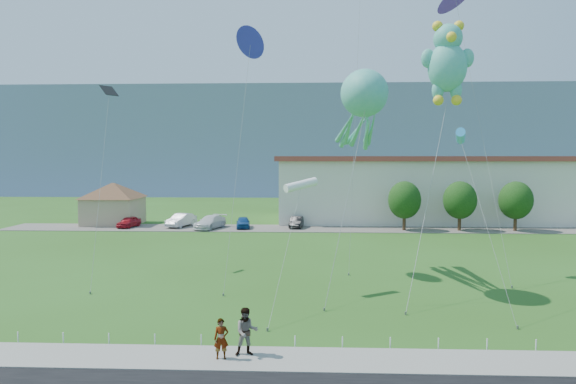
# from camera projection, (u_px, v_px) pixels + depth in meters

# --- Properties ---
(ground) EXTENTS (160.00, 160.00, 0.00)m
(ground) POSITION_uv_depth(u_px,v_px,m) (318.00, 337.00, 22.93)
(ground) COLOR #285116
(ground) RESTS_ON ground
(sidewalk) EXTENTS (80.00, 2.50, 0.10)m
(sidewalk) POSITION_uv_depth(u_px,v_px,m) (319.00, 360.00, 20.19)
(sidewalk) COLOR gray
(sidewalk) RESTS_ON ground
(parking_strip) EXTENTS (70.00, 6.00, 0.06)m
(parking_strip) POSITION_uv_depth(u_px,v_px,m) (313.00, 229.00, 57.82)
(parking_strip) COLOR #59544C
(parking_strip) RESTS_ON ground
(hill_ridge) EXTENTS (160.00, 50.00, 25.00)m
(hill_ridge) POSITION_uv_depth(u_px,v_px,m) (311.00, 142.00, 141.73)
(hill_ridge) COLOR slate
(hill_ridge) RESTS_ON ground
(pavilion) EXTENTS (9.20, 9.20, 5.00)m
(pavilion) POSITION_uv_depth(u_px,v_px,m) (113.00, 199.00, 61.63)
(pavilion) COLOR tan
(pavilion) RESTS_ON ground
(warehouse) EXTENTS (61.00, 15.00, 8.20)m
(warehouse) POSITION_uv_depth(u_px,v_px,m) (516.00, 188.00, 65.42)
(warehouse) COLOR beige
(warehouse) RESTS_ON ground
(rope_fence) EXTENTS (26.05, 0.05, 0.50)m
(rope_fence) POSITION_uv_depth(u_px,v_px,m) (319.00, 342.00, 21.62)
(rope_fence) COLOR white
(rope_fence) RESTS_ON ground
(tree_near) EXTENTS (3.60, 3.60, 5.47)m
(tree_near) POSITION_uv_depth(u_px,v_px,m) (404.00, 200.00, 56.18)
(tree_near) COLOR #3F2B19
(tree_near) RESTS_ON ground
(tree_mid) EXTENTS (3.60, 3.60, 5.47)m
(tree_mid) POSITION_uv_depth(u_px,v_px,m) (460.00, 200.00, 55.93)
(tree_mid) COLOR #3F2B19
(tree_mid) RESTS_ON ground
(tree_far) EXTENTS (3.60, 3.60, 5.47)m
(tree_far) POSITION_uv_depth(u_px,v_px,m) (516.00, 200.00, 55.67)
(tree_far) COLOR #3F2B19
(tree_far) RESTS_ON ground
(pedestrian_left) EXTENTS (0.64, 0.48, 1.60)m
(pedestrian_left) POSITION_uv_depth(u_px,v_px,m) (221.00, 339.00, 20.17)
(pedestrian_left) COLOR gray
(pedestrian_left) RESTS_ON sidewalk
(pedestrian_right) EXTENTS (1.07, 0.92, 1.93)m
(pedestrian_right) POSITION_uv_depth(u_px,v_px,m) (247.00, 332.00, 20.51)
(pedestrian_right) COLOR gray
(pedestrian_right) RESTS_ON sidewalk
(parked_car_red) EXTENTS (2.10, 3.84, 1.24)m
(parked_car_red) POSITION_uv_depth(u_px,v_px,m) (129.00, 222.00, 58.75)
(parked_car_red) COLOR #B21522
(parked_car_red) RESTS_ON parking_strip
(parked_car_silver) EXTENTS (2.91, 4.82, 1.50)m
(parked_car_silver) POSITION_uv_depth(u_px,v_px,m) (181.00, 220.00, 59.32)
(parked_car_silver) COLOR silver
(parked_car_silver) RESTS_ON parking_strip
(parked_car_white) EXTENTS (3.50, 5.35, 1.44)m
(parked_car_white) POSITION_uv_depth(u_px,v_px,m) (210.00, 222.00, 57.69)
(parked_car_white) COLOR silver
(parked_car_white) RESTS_ON parking_strip
(parked_car_blue) EXTENTS (1.93, 3.86, 1.26)m
(parked_car_blue) POSITION_uv_depth(u_px,v_px,m) (243.00, 222.00, 58.13)
(parked_car_blue) COLOR navy
(parked_car_blue) RESTS_ON parking_strip
(parked_car_black) EXTENTS (1.69, 3.90, 1.25)m
(parked_car_black) POSITION_uv_depth(u_px,v_px,m) (296.00, 222.00, 58.54)
(parked_car_black) COLOR black
(parked_car_black) RESTS_ON parking_strip
(octopus_kite) EXTENTS (3.89, 11.49, 13.22)m
(octopus_kite) POSITION_uv_depth(u_px,v_px,m) (362.00, 109.00, 31.65)
(octopus_kite) COLOR teal
(octopus_kite) RESTS_ON ground
(teddy_bear_kite) EXTENTS (6.30, 11.17, 17.30)m
(teddy_bear_kite) POSITION_uv_depth(u_px,v_px,m) (447.00, 61.00, 34.95)
(teddy_bear_kite) COLOR teal
(teddy_bear_kite) RESTS_ON ground
(small_kite_black) EXTENTS (2.28, 8.29, 13.27)m
(small_kite_black) POSITION_uv_depth(u_px,v_px,m) (107.00, 112.00, 36.09)
(small_kite_black) COLOR black
(small_kite_black) RESTS_ON ground
(small_kite_cyan) EXTENTS (1.68, 6.18, 9.66)m
(small_kite_cyan) POSITION_uv_depth(u_px,v_px,m) (461.00, 137.00, 28.38)
(small_kite_cyan) COLOR #38ABFF
(small_kite_cyan) RESTS_ON ground
(small_kite_blue) EXTENTS (1.81, 7.51, 16.64)m
(small_kite_blue) POSITION_uv_depth(u_px,v_px,m) (250.00, 47.00, 35.26)
(small_kite_blue) COLOR #362AEF
(small_kite_blue) RESTS_ON ground
(small_kite_white) EXTENTS (1.71, 8.49, 6.84)m
(small_kite_white) POSITION_uv_depth(u_px,v_px,m) (301.00, 186.00, 30.45)
(small_kite_white) COLOR white
(small_kite_white) RESTS_ON ground
(small_kite_purple) EXTENTS (2.64, 8.38, 20.54)m
(small_kite_purple) POSITION_uv_depth(u_px,v_px,m) (457.00, 4.00, 37.73)
(small_kite_purple) COLOR purple
(small_kite_purple) RESTS_ON ground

